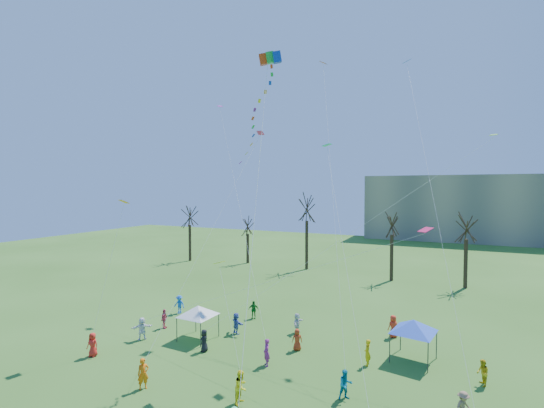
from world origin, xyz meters
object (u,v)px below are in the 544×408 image
at_px(distant_building, 506,209).
at_px(canopy_tent_white, 198,311).
at_px(big_box_kite, 261,116).
at_px(canopy_tent_blue, 414,326).

xyz_separation_m(distant_building, canopy_tent_white, (-29.84, -74.13, -5.22)).
bearing_deg(canopy_tent_white, big_box_kite, 6.13).
height_order(canopy_tent_white, canopy_tent_blue, canopy_tent_blue).
bearing_deg(distant_building, canopy_tent_white, -111.93).
height_order(distant_building, canopy_tent_blue, distant_building).
bearing_deg(canopy_tent_white, distant_building, 68.07).
bearing_deg(distant_building, canopy_tent_blue, -101.14).
relative_size(distant_building, big_box_kite, 2.61).
height_order(big_box_kite, canopy_tent_blue, big_box_kite).
xyz_separation_m(canopy_tent_white, canopy_tent_blue, (15.86, 3.17, 0.17)).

